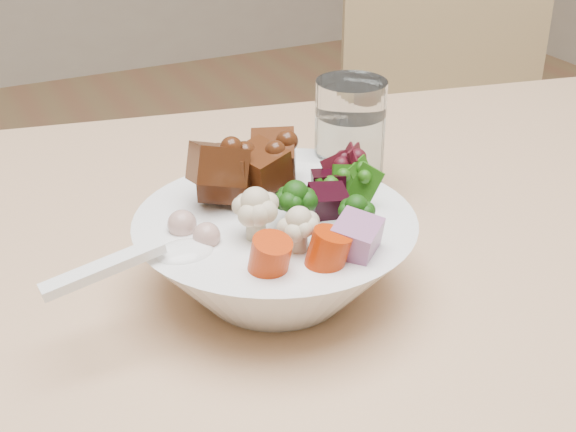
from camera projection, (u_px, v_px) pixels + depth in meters
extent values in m
cube|color=tan|center=(535.00, 270.00, 0.77)|extent=(1.77, 1.21, 0.04)
cube|color=tan|center=(456.00, 208.00, 1.54)|extent=(0.53, 0.53, 0.04)
cube|color=tan|center=(443.00, 66.00, 1.60)|extent=(0.39, 0.18, 0.45)
cylinder|color=tan|center=(377.00, 363.00, 1.49)|extent=(0.03, 0.03, 0.42)
cylinder|color=tan|center=(558.00, 354.00, 1.51)|extent=(0.03, 0.03, 0.42)
cylinder|color=tan|center=(350.00, 266.00, 1.79)|extent=(0.03, 0.03, 0.42)
cylinder|color=tan|center=(501.00, 259.00, 1.81)|extent=(0.03, 0.03, 0.42)
sphere|color=black|center=(295.00, 211.00, 0.66)|extent=(0.04, 0.04, 0.04)
sphere|color=beige|center=(256.00, 221.00, 0.64)|extent=(0.04, 0.04, 0.04)
cube|color=black|center=(328.00, 189.00, 0.71)|extent=(0.04, 0.04, 0.03)
cube|color=#915785|center=(355.00, 241.00, 0.62)|extent=(0.05, 0.05, 0.04)
cylinder|color=red|center=(270.00, 258.00, 0.60)|extent=(0.04, 0.04, 0.03)
sphere|color=tan|center=(207.00, 236.00, 0.64)|extent=(0.03, 0.03, 0.03)
ellipsoid|color=white|center=(184.00, 254.00, 0.63)|extent=(0.05, 0.04, 0.02)
cube|color=white|center=(103.00, 268.00, 0.59)|extent=(0.10, 0.02, 0.02)
cylinder|color=white|center=(350.00, 139.00, 0.85)|extent=(0.07, 0.07, 0.13)
cylinder|color=white|center=(349.00, 153.00, 0.85)|extent=(0.06, 0.06, 0.08)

